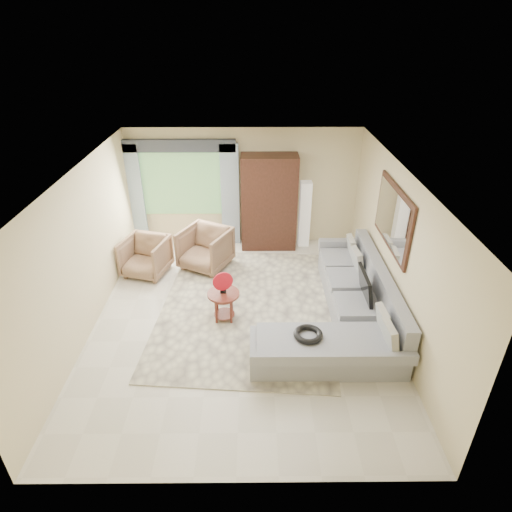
{
  "coord_description": "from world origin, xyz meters",
  "views": [
    {
      "loc": [
        0.2,
        -5.95,
        4.59
      ],
      "look_at": [
        0.25,
        0.35,
        1.05
      ],
      "focal_mm": 30.0,
      "sensor_mm": 36.0,
      "label": 1
    }
  ],
  "objects_px": {
    "armchair_right": "(205,249)",
    "armchair_left": "(146,256)",
    "sectional_sofa": "(348,311)",
    "potted_plant": "(134,241)",
    "coffee_table": "(224,306)",
    "tv_screen": "(365,285)",
    "armoire": "(269,203)",
    "floor_lamp": "(305,214)"
  },
  "relations": [
    {
      "from": "coffee_table",
      "to": "armchair_left",
      "type": "relative_size",
      "value": 0.64
    },
    {
      "from": "sectional_sofa",
      "to": "tv_screen",
      "type": "bearing_deg",
      "value": 22.68
    },
    {
      "from": "armchair_right",
      "to": "potted_plant",
      "type": "height_order",
      "value": "armchair_right"
    },
    {
      "from": "sectional_sofa",
      "to": "coffee_table",
      "type": "height_order",
      "value": "sectional_sofa"
    },
    {
      "from": "coffee_table",
      "to": "sectional_sofa",
      "type": "bearing_deg",
      "value": -4.58
    },
    {
      "from": "coffee_table",
      "to": "armoire",
      "type": "relative_size",
      "value": 0.26
    },
    {
      "from": "armchair_right",
      "to": "armoire",
      "type": "relative_size",
      "value": 0.44
    },
    {
      "from": "tv_screen",
      "to": "potted_plant",
      "type": "xyz_separation_m",
      "value": [
        -4.48,
        2.53,
        -0.47
      ]
    },
    {
      "from": "sectional_sofa",
      "to": "armchair_left",
      "type": "distance_m",
      "value": 4.11
    },
    {
      "from": "armchair_left",
      "to": "armoire",
      "type": "distance_m",
      "value": 2.85
    },
    {
      "from": "armchair_left",
      "to": "armchair_right",
      "type": "relative_size",
      "value": 0.92
    },
    {
      "from": "coffee_table",
      "to": "armchair_right",
      "type": "distance_m",
      "value": 1.87
    },
    {
      "from": "coffee_table",
      "to": "armoire",
      "type": "height_order",
      "value": "armoire"
    },
    {
      "from": "floor_lamp",
      "to": "armchair_left",
      "type": "bearing_deg",
      "value": -159.28
    },
    {
      "from": "floor_lamp",
      "to": "tv_screen",
      "type": "bearing_deg",
      "value": -76.18
    },
    {
      "from": "tv_screen",
      "to": "coffee_table",
      "type": "height_order",
      "value": "tv_screen"
    },
    {
      "from": "tv_screen",
      "to": "potted_plant",
      "type": "bearing_deg",
      "value": 150.57
    },
    {
      "from": "tv_screen",
      "to": "armchair_right",
      "type": "distance_m",
      "value": 3.4
    },
    {
      "from": "coffee_table",
      "to": "armchair_right",
      "type": "relative_size",
      "value": 0.58
    },
    {
      "from": "coffee_table",
      "to": "armoire",
      "type": "xyz_separation_m",
      "value": [
        0.85,
        2.73,
        0.76
      ]
    },
    {
      "from": "tv_screen",
      "to": "armoire",
      "type": "relative_size",
      "value": 0.35
    },
    {
      "from": "armoire",
      "to": "floor_lamp",
      "type": "bearing_deg",
      "value": 4.29
    },
    {
      "from": "armoire",
      "to": "armchair_left",
      "type": "bearing_deg",
      "value": -154.59
    },
    {
      "from": "coffee_table",
      "to": "armchair_left",
      "type": "xyz_separation_m",
      "value": [
        -1.66,
        1.54,
        0.1
      ]
    },
    {
      "from": "sectional_sofa",
      "to": "potted_plant",
      "type": "bearing_deg",
      "value": 147.94
    },
    {
      "from": "sectional_sofa",
      "to": "armchair_right",
      "type": "bearing_deg",
      "value": 142.54
    },
    {
      "from": "armchair_right",
      "to": "armchair_left",
      "type": "bearing_deg",
      "value": -140.61
    },
    {
      "from": "tv_screen",
      "to": "floor_lamp",
      "type": "distance_m",
      "value": 2.93
    },
    {
      "from": "armchair_left",
      "to": "potted_plant",
      "type": "relative_size",
      "value": 1.68
    },
    {
      "from": "sectional_sofa",
      "to": "floor_lamp",
      "type": "distance_m",
      "value": 3.03
    },
    {
      "from": "tv_screen",
      "to": "coffee_table",
      "type": "bearing_deg",
      "value": 178.65
    },
    {
      "from": "armoire",
      "to": "tv_screen",
      "type": "bearing_deg",
      "value": -61.7
    },
    {
      "from": "sectional_sofa",
      "to": "armoire",
      "type": "relative_size",
      "value": 1.65
    },
    {
      "from": "sectional_sofa",
      "to": "armchair_left",
      "type": "bearing_deg",
      "value": 155.47
    },
    {
      "from": "potted_plant",
      "to": "floor_lamp",
      "type": "bearing_deg",
      "value": 4.84
    },
    {
      "from": "armchair_right",
      "to": "armoire",
      "type": "bearing_deg",
      "value": 61.84
    },
    {
      "from": "tv_screen",
      "to": "floor_lamp",
      "type": "bearing_deg",
      "value": 103.82
    },
    {
      "from": "coffee_table",
      "to": "armoire",
      "type": "bearing_deg",
      "value": 72.71
    },
    {
      "from": "coffee_table",
      "to": "potted_plant",
      "type": "bearing_deg",
      "value": 130.73
    },
    {
      "from": "armchair_left",
      "to": "potted_plant",
      "type": "bearing_deg",
      "value": 132.09
    },
    {
      "from": "coffee_table",
      "to": "floor_lamp",
      "type": "height_order",
      "value": "floor_lamp"
    },
    {
      "from": "armchair_left",
      "to": "armchair_right",
      "type": "height_order",
      "value": "armchair_right"
    }
  ]
}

